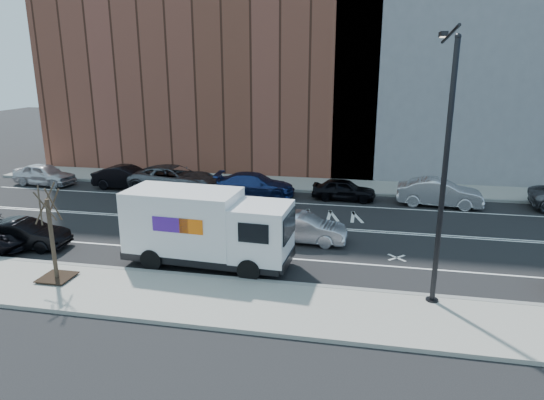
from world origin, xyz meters
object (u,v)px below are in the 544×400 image
at_px(fedex_van, 206,227).
at_px(driving_sedan, 302,228).
at_px(far_parked_b, 128,178).
at_px(far_parked_a, 44,174).

bearing_deg(fedex_van, driving_sedan, 48.10).
bearing_deg(driving_sedan, far_parked_b, 61.08).
relative_size(far_parked_a, driving_sedan, 1.05).
distance_m(far_parked_a, far_parked_b, 6.19).
xyz_separation_m(fedex_van, far_parked_b, (-9.35, 11.17, -0.90)).
bearing_deg(far_parked_b, driving_sedan, -117.00).
height_order(fedex_van, far_parked_a, fedex_van).
distance_m(fedex_van, far_parked_b, 14.59).
relative_size(fedex_van, far_parked_a, 1.60).
distance_m(far_parked_b, driving_sedan, 14.98).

